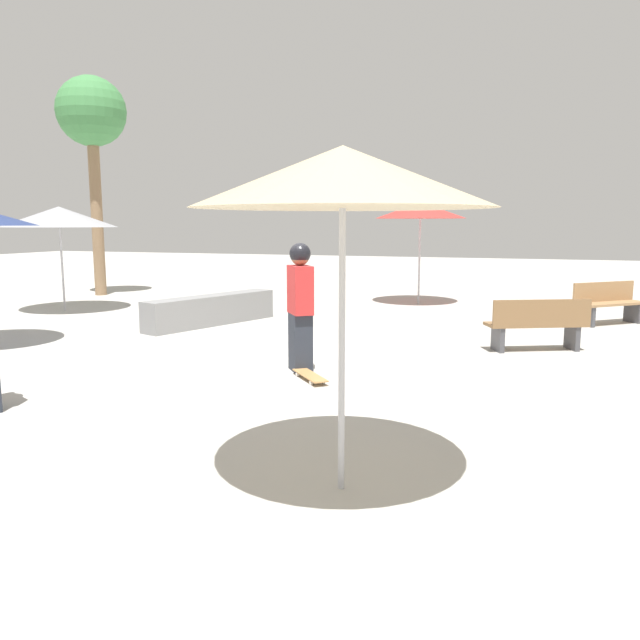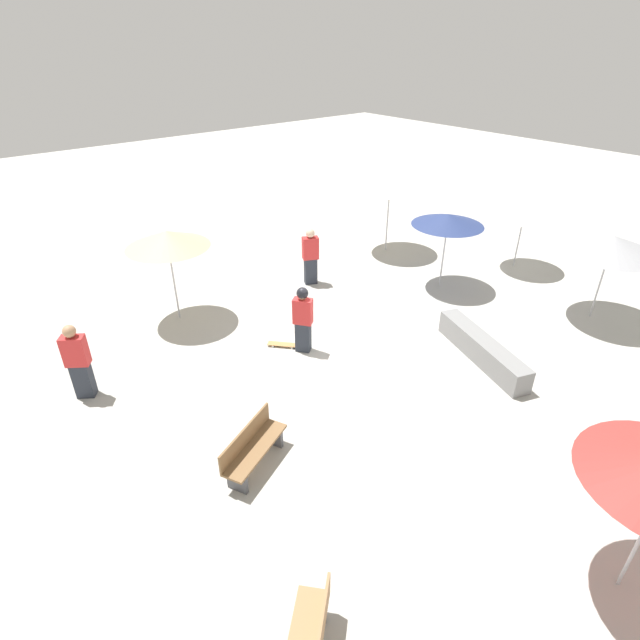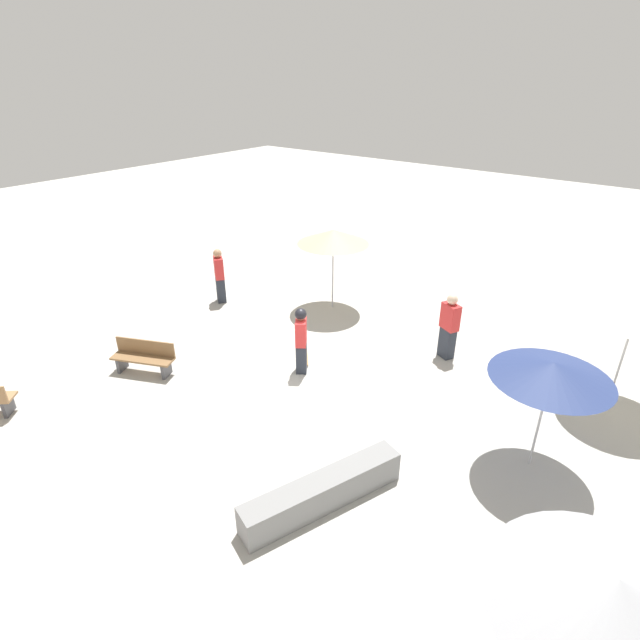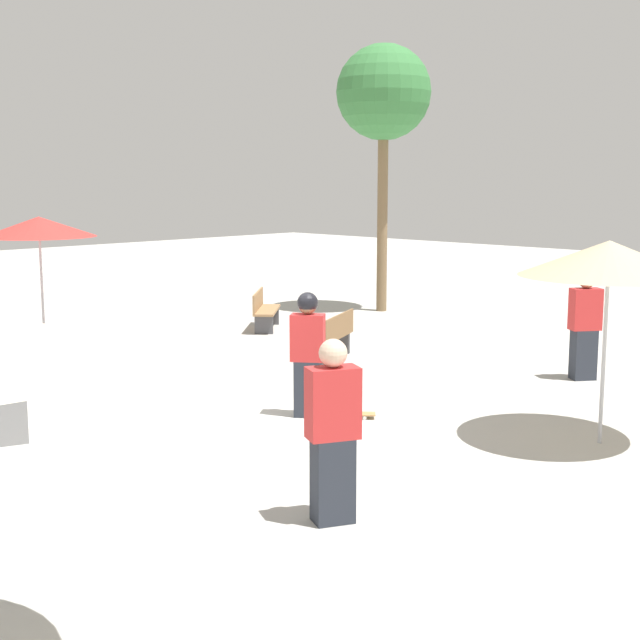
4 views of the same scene
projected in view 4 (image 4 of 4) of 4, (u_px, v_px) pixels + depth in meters
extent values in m
plane|color=#B2AFA8|center=(244.00, 423.00, 12.26)|extent=(60.00, 60.00, 0.00)
cube|color=#282D38|center=(308.00, 388.00, 12.54)|extent=(0.43, 0.45, 0.80)
cube|color=red|center=(308.00, 338.00, 12.42)|extent=(0.49, 0.53, 0.66)
sphere|color=#8C6647|center=(308.00, 305.00, 12.35)|extent=(0.26, 0.26, 0.26)
sphere|color=black|center=(308.00, 303.00, 12.34)|extent=(0.29, 0.29, 0.29)
cube|color=#B7844C|center=(347.00, 414.00, 12.49)|extent=(0.68, 0.73, 0.02)
cylinder|color=silver|center=(365.00, 415.00, 12.56)|extent=(0.06, 0.06, 0.05)
cylinder|color=silver|center=(365.00, 418.00, 12.40)|extent=(0.06, 0.06, 0.05)
cylinder|color=silver|center=(329.00, 414.00, 12.59)|extent=(0.06, 0.06, 0.05)
cylinder|color=silver|center=(329.00, 417.00, 12.42)|extent=(0.06, 0.06, 0.05)
cube|color=#47474C|center=(270.00, 316.00, 20.38)|extent=(0.32, 0.35, 0.40)
cube|color=#47474C|center=(264.00, 325.00, 19.15)|extent=(0.32, 0.35, 0.40)
cube|color=#9E754C|center=(267.00, 310.00, 19.73)|extent=(1.49, 1.38, 0.05)
cube|color=#9E754C|center=(258.00, 300.00, 19.70)|extent=(1.23, 1.08, 0.40)
cube|color=#47474C|center=(318.00, 355.00, 15.92)|extent=(0.24, 0.39, 0.40)
cube|color=#47474C|center=(340.00, 343.00, 17.08)|extent=(0.24, 0.39, 0.40)
cube|color=olive|center=(329.00, 337.00, 16.46)|extent=(1.64, 1.07, 0.05)
cube|color=olive|center=(339.00, 325.00, 16.36)|extent=(1.47, 0.70, 0.40)
cylinder|color=#B7B7BC|center=(42.00, 284.00, 18.01)|extent=(0.05, 0.05, 2.42)
cone|color=red|center=(39.00, 227.00, 17.82)|extent=(2.27, 2.27, 0.40)
cylinder|color=#B7B7BC|center=(604.00, 349.00, 11.14)|extent=(0.05, 0.05, 2.42)
cone|color=#C6B289|center=(609.00, 258.00, 10.96)|extent=(2.21, 2.21, 0.44)
cylinder|color=brown|center=(382.00, 211.00, 22.10)|extent=(0.26, 0.26, 5.03)
sphere|color=#387A3D|center=(384.00, 92.00, 21.64)|extent=(2.32, 2.32, 2.32)
cube|color=#282D38|center=(583.00, 355.00, 14.82)|extent=(0.47, 0.45, 0.84)
cube|color=red|center=(585.00, 309.00, 14.70)|extent=(0.56, 0.51, 0.69)
sphere|color=tan|center=(587.00, 280.00, 14.63)|extent=(0.27, 0.27, 0.27)
cube|color=#282D38|center=(333.00, 480.00, 8.68)|extent=(0.47, 0.42, 0.85)
cube|color=red|center=(333.00, 403.00, 8.56)|extent=(0.57, 0.47, 0.70)
sphere|color=beige|center=(333.00, 353.00, 8.48)|extent=(0.28, 0.28, 0.28)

